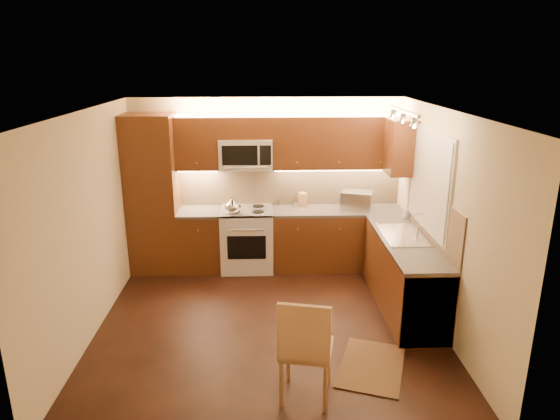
{
  "coord_description": "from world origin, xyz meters",
  "views": [
    {
      "loc": [
        -0.04,
        -5.26,
        3.03
      ],
      "look_at": [
        0.15,
        0.55,
        1.25
      ],
      "focal_mm": 31.8,
      "sensor_mm": 36.0,
      "label": 1
    }
  ],
  "objects_px": {
    "kettle": "(232,206)",
    "knife_block": "(303,199)",
    "toaster_oven": "(357,200)",
    "dining_chair": "(306,346)",
    "stove": "(247,239)",
    "sink": "(403,230)",
    "microwave": "(246,154)",
    "soap_bottle": "(406,212)"
  },
  "relations": [
    {
      "from": "microwave",
      "to": "stove",
      "type": "bearing_deg",
      "value": -90.0
    },
    {
      "from": "stove",
      "to": "knife_block",
      "type": "xyz_separation_m",
      "value": [
        0.83,
        0.21,
        0.54
      ]
    },
    {
      "from": "knife_block",
      "to": "dining_chair",
      "type": "distance_m",
      "value": 3.25
    },
    {
      "from": "stove",
      "to": "sink",
      "type": "xyz_separation_m",
      "value": [
        2.0,
        -1.12,
        0.52
      ]
    },
    {
      "from": "soap_bottle",
      "to": "dining_chair",
      "type": "height_order",
      "value": "soap_bottle"
    },
    {
      "from": "microwave",
      "to": "knife_block",
      "type": "xyz_separation_m",
      "value": [
        0.83,
        0.08,
        -0.72
      ]
    },
    {
      "from": "microwave",
      "to": "kettle",
      "type": "distance_m",
      "value": 0.79
    },
    {
      "from": "sink",
      "to": "knife_block",
      "type": "height_order",
      "value": "knife_block"
    },
    {
      "from": "toaster_oven",
      "to": "dining_chair",
      "type": "bearing_deg",
      "value": -90.43
    },
    {
      "from": "stove",
      "to": "kettle",
      "type": "distance_m",
      "value": 0.65
    },
    {
      "from": "kettle",
      "to": "dining_chair",
      "type": "distance_m",
      "value": 2.96
    },
    {
      "from": "kettle",
      "to": "knife_block",
      "type": "relative_size",
      "value": 1.16
    },
    {
      "from": "microwave",
      "to": "dining_chair",
      "type": "distance_m",
      "value": 3.41
    },
    {
      "from": "stove",
      "to": "soap_bottle",
      "type": "distance_m",
      "value": 2.34
    },
    {
      "from": "toaster_oven",
      "to": "soap_bottle",
      "type": "bearing_deg",
      "value": -18.99
    },
    {
      "from": "stove",
      "to": "kettle",
      "type": "relative_size",
      "value": 3.85
    },
    {
      "from": "microwave",
      "to": "sink",
      "type": "xyz_separation_m",
      "value": [
        2.0,
        -1.26,
        -0.74
      ]
    },
    {
      "from": "microwave",
      "to": "soap_bottle",
      "type": "height_order",
      "value": "microwave"
    },
    {
      "from": "kettle",
      "to": "dining_chair",
      "type": "relative_size",
      "value": 0.23
    },
    {
      "from": "microwave",
      "to": "toaster_oven",
      "type": "distance_m",
      "value": 1.77
    },
    {
      "from": "kettle",
      "to": "toaster_oven",
      "type": "height_order",
      "value": "toaster_oven"
    },
    {
      "from": "sink",
      "to": "microwave",
      "type": "bearing_deg",
      "value": 147.79
    },
    {
      "from": "toaster_oven",
      "to": "knife_block",
      "type": "distance_m",
      "value": 0.81
    },
    {
      "from": "stove",
      "to": "dining_chair",
      "type": "distance_m",
      "value": 3.06
    },
    {
      "from": "sink",
      "to": "soap_bottle",
      "type": "distance_m",
      "value": 0.76
    },
    {
      "from": "dining_chair",
      "to": "soap_bottle",
      "type": "bearing_deg",
      "value": 70.33
    },
    {
      "from": "microwave",
      "to": "soap_bottle",
      "type": "xyz_separation_m",
      "value": [
        2.24,
        -0.54,
        -0.74
      ]
    },
    {
      "from": "sink",
      "to": "dining_chair",
      "type": "bearing_deg",
      "value": -126.2
    },
    {
      "from": "dining_chair",
      "to": "stove",
      "type": "bearing_deg",
      "value": 113.99
    },
    {
      "from": "toaster_oven",
      "to": "microwave",
      "type": "bearing_deg",
      "value": -165.17
    },
    {
      "from": "dining_chair",
      "to": "kettle",
      "type": "bearing_deg",
      "value": 118.66
    },
    {
      "from": "sink",
      "to": "stove",
      "type": "bearing_deg",
      "value": 150.64
    },
    {
      "from": "stove",
      "to": "toaster_oven",
      "type": "relative_size",
      "value": 2.09
    },
    {
      "from": "sink",
      "to": "dining_chair",
      "type": "distance_m",
      "value": 2.37
    },
    {
      "from": "toaster_oven",
      "to": "dining_chair",
      "type": "distance_m",
      "value": 3.25
    },
    {
      "from": "soap_bottle",
      "to": "microwave",
      "type": "bearing_deg",
      "value": 146.97
    },
    {
      "from": "toaster_oven",
      "to": "knife_block",
      "type": "bearing_deg",
      "value": -173.42
    },
    {
      "from": "kettle",
      "to": "toaster_oven",
      "type": "bearing_deg",
      "value": -3.97
    },
    {
      "from": "knife_block",
      "to": "dining_chair",
      "type": "xyz_separation_m",
      "value": [
        -0.2,
        -3.21,
        -0.48
      ]
    },
    {
      "from": "stove",
      "to": "soap_bottle",
      "type": "bearing_deg",
      "value": -10.17
    },
    {
      "from": "kettle",
      "to": "soap_bottle",
      "type": "distance_m",
      "value": 2.45
    },
    {
      "from": "microwave",
      "to": "knife_block",
      "type": "relative_size",
      "value": 3.7
    }
  ]
}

